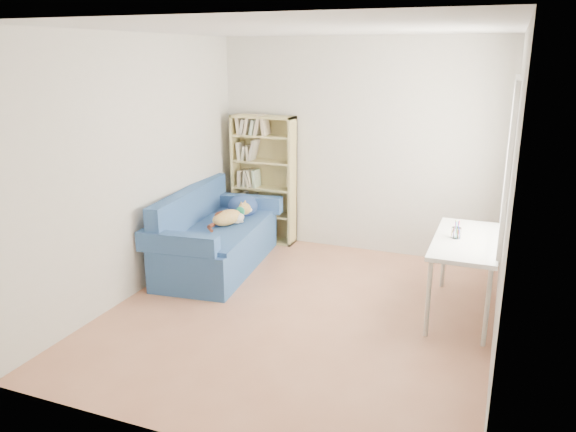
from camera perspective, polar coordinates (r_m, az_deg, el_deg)
The scene contains 6 objects.
ground at distance 5.49m, azimuth 1.21°, elevation -9.77°, with size 4.00×4.00×0.00m, color #AC6C4D.
room_shell at distance 4.99m, azimuth 2.53°, elevation 7.34°, with size 3.54×4.04×2.62m.
sofa at distance 6.55m, azimuth -7.33°, elevation -2.21°, with size 1.06×1.92×0.90m.
bookshelf at distance 7.29m, azimuth -2.46°, elevation 3.22°, with size 0.82×0.26×1.65m.
desk at distance 5.48m, azimuth 17.65°, elevation -2.91°, with size 0.58×1.27×0.75m.
pen_cup at distance 5.43m, azimuth 16.72°, elevation -1.52°, with size 0.09×0.09×0.17m.
Camera 1 is at (1.70, -4.62, 2.41)m, focal length 35.00 mm.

